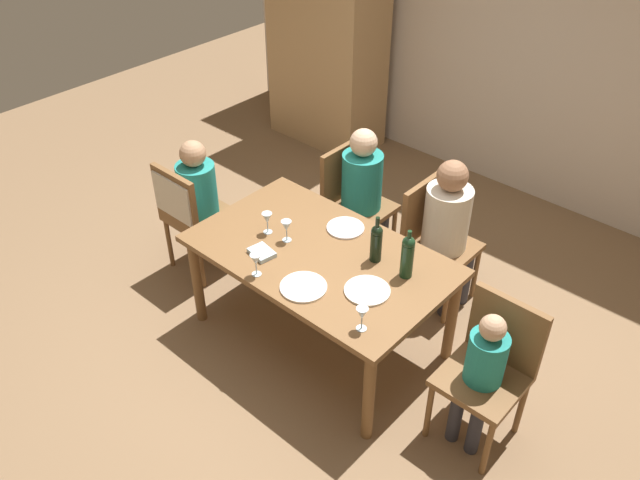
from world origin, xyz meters
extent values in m
plane|color=#846647|center=(0.00, 0.00, 0.00)|extent=(10.00, 10.00, 0.00)
cube|color=beige|center=(0.00, 2.70, 1.35)|extent=(6.40, 0.12, 2.70)
cube|color=tan|center=(-1.92, 2.25, 1.05)|extent=(1.10, 0.56, 2.10)
cube|color=brown|center=(0.00, 0.00, 0.71)|extent=(1.64, 0.99, 0.04)
cylinder|color=brown|center=(-0.75, -0.43, 0.35)|extent=(0.07, 0.07, 0.69)
cylinder|color=brown|center=(0.75, -0.43, 0.35)|extent=(0.07, 0.07, 0.69)
cylinder|color=brown|center=(-0.75, 0.43, 0.35)|extent=(0.07, 0.07, 0.69)
cylinder|color=brown|center=(0.75, 0.43, 0.35)|extent=(0.07, 0.07, 0.69)
cylinder|color=brown|center=(-0.18, 1.07, 0.22)|extent=(0.04, 0.04, 0.44)
cylinder|color=brown|center=(-0.18, 0.69, 0.22)|extent=(0.04, 0.04, 0.44)
cylinder|color=brown|center=(-0.56, 1.07, 0.22)|extent=(0.04, 0.04, 0.44)
cylinder|color=brown|center=(-0.56, 0.69, 0.22)|extent=(0.04, 0.04, 0.44)
cube|color=brown|center=(-0.37, 0.88, 0.46)|extent=(0.44, 0.44, 0.04)
cube|color=brown|center=(-0.57, 0.88, 0.70)|extent=(0.04, 0.44, 0.44)
cylinder|color=brown|center=(-1.39, 0.19, 0.22)|extent=(0.04, 0.04, 0.44)
cylinder|color=brown|center=(-1.01, 0.19, 0.22)|extent=(0.04, 0.04, 0.44)
cylinder|color=brown|center=(-1.39, -0.19, 0.22)|extent=(0.04, 0.04, 0.44)
cylinder|color=brown|center=(-1.01, -0.19, 0.22)|extent=(0.04, 0.04, 0.44)
cube|color=brown|center=(-1.20, 0.00, 0.46)|extent=(0.44, 0.44, 0.04)
cube|color=brown|center=(-1.20, -0.20, 0.70)|extent=(0.44, 0.04, 0.44)
cube|color=beige|center=(-1.20, -0.20, 0.72)|extent=(0.40, 0.07, 0.31)
cylinder|color=brown|center=(0.56, 1.07, 0.22)|extent=(0.04, 0.04, 0.44)
cylinder|color=brown|center=(0.56, 0.69, 0.22)|extent=(0.04, 0.04, 0.44)
cylinder|color=brown|center=(0.18, 1.07, 0.22)|extent=(0.04, 0.04, 0.44)
cylinder|color=brown|center=(0.18, 0.69, 0.22)|extent=(0.04, 0.04, 0.44)
cube|color=brown|center=(0.37, 0.88, 0.46)|extent=(0.44, 0.44, 0.04)
cube|color=brown|center=(0.17, 0.88, 0.70)|extent=(0.04, 0.44, 0.44)
cylinder|color=brown|center=(1.39, -0.19, 0.22)|extent=(0.04, 0.04, 0.44)
cylinder|color=brown|center=(1.01, -0.19, 0.22)|extent=(0.04, 0.04, 0.44)
cylinder|color=brown|center=(1.39, 0.19, 0.22)|extent=(0.04, 0.04, 0.44)
cylinder|color=brown|center=(1.01, 0.19, 0.22)|extent=(0.04, 0.04, 0.44)
cube|color=brown|center=(1.20, 0.00, 0.46)|extent=(0.44, 0.44, 0.04)
cube|color=brown|center=(1.20, 0.20, 0.70)|extent=(0.44, 0.04, 0.44)
cylinder|color=#33333D|center=(-0.23, 0.97, 0.23)|extent=(0.11, 0.11, 0.46)
cylinder|color=#33333D|center=(-0.23, 0.79, 0.23)|extent=(0.11, 0.11, 0.46)
cylinder|color=teal|center=(-0.37, 0.88, 0.69)|extent=(0.30, 0.30, 0.46)
sphere|color=beige|center=(-0.37, 0.88, 1.02)|extent=(0.20, 0.20, 0.20)
cylinder|color=#33333D|center=(-1.28, 0.13, 0.23)|extent=(0.10, 0.10, 0.46)
cylinder|color=#33333D|center=(-1.11, 0.13, 0.23)|extent=(0.10, 0.10, 0.46)
cylinder|color=teal|center=(-1.20, 0.00, 0.68)|extent=(0.28, 0.28, 0.44)
sphere|color=tan|center=(-1.20, 0.00, 0.99)|extent=(0.19, 0.19, 0.19)
cylinder|color=#33333D|center=(0.52, 0.97, 0.23)|extent=(0.12, 0.12, 0.46)
cylinder|color=#33333D|center=(0.52, 0.78, 0.23)|extent=(0.12, 0.12, 0.46)
cylinder|color=beige|center=(0.37, 0.88, 0.70)|extent=(0.31, 0.31, 0.48)
sphere|color=#996B4C|center=(0.37, 0.88, 1.05)|extent=(0.21, 0.21, 0.21)
cylinder|color=#33333D|center=(1.26, -0.10, 0.23)|extent=(0.08, 0.08, 0.46)
cylinder|color=#33333D|center=(1.13, -0.10, 0.23)|extent=(0.08, 0.08, 0.46)
cylinder|color=teal|center=(1.20, 0.00, 0.63)|extent=(0.22, 0.22, 0.33)
sphere|color=tan|center=(1.20, 0.00, 0.86)|extent=(0.14, 0.14, 0.14)
cylinder|color=black|center=(0.30, 0.18, 0.83)|extent=(0.07, 0.07, 0.20)
sphere|color=black|center=(0.30, 0.18, 0.95)|extent=(0.07, 0.07, 0.07)
cylinder|color=black|center=(0.30, 0.18, 1.00)|extent=(0.03, 0.03, 0.09)
cylinder|color=#19381E|center=(0.53, 0.18, 0.85)|extent=(0.08, 0.08, 0.23)
sphere|color=#19381E|center=(0.53, 0.18, 0.98)|extent=(0.08, 0.08, 0.08)
cylinder|color=#19381E|center=(0.53, 0.18, 1.02)|extent=(0.03, 0.03, 0.07)
cylinder|color=silver|center=(0.62, -0.35, 0.73)|extent=(0.06, 0.06, 0.00)
cylinder|color=silver|center=(0.62, -0.35, 0.77)|extent=(0.01, 0.01, 0.07)
cone|color=silver|center=(0.62, -0.35, 0.84)|extent=(0.07, 0.07, 0.07)
cylinder|color=silver|center=(-0.40, -0.06, 0.73)|extent=(0.06, 0.06, 0.00)
cylinder|color=silver|center=(-0.40, -0.06, 0.77)|extent=(0.01, 0.01, 0.07)
cone|color=silver|center=(-0.40, -0.06, 0.84)|extent=(0.07, 0.07, 0.07)
cylinder|color=silver|center=(-0.25, -0.04, 0.73)|extent=(0.06, 0.06, 0.00)
cylinder|color=silver|center=(-0.25, -0.04, 0.77)|extent=(0.01, 0.01, 0.07)
cone|color=silver|center=(-0.25, -0.04, 0.84)|extent=(0.07, 0.07, 0.07)
cylinder|color=silver|center=(-0.14, -0.41, 0.73)|extent=(0.06, 0.06, 0.00)
cylinder|color=silver|center=(-0.14, -0.41, 0.77)|extent=(0.01, 0.01, 0.07)
cone|color=silver|center=(-0.14, -0.41, 0.84)|extent=(0.07, 0.07, 0.07)
cylinder|color=white|center=(-0.05, 0.30, 0.74)|extent=(0.25, 0.25, 0.01)
cylinder|color=silver|center=(0.45, -0.09, 0.74)|extent=(0.27, 0.27, 0.01)
cylinder|color=white|center=(0.15, -0.31, 0.74)|extent=(0.28, 0.28, 0.01)
cube|color=#ADC6D6|center=(-0.26, -0.26, 0.75)|extent=(0.18, 0.15, 0.03)
camera|label=1|loc=(2.16, -2.41, 3.24)|focal=36.70mm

